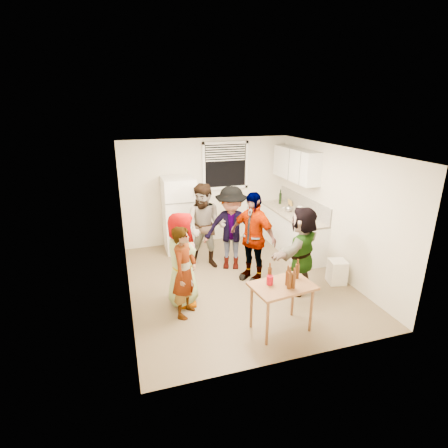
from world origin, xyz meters
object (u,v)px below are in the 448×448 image
object	(u,v)px
blue_cup	(297,223)
guest_grey	(184,302)
refrigerator	(179,215)
trash_bin	(337,271)
guest_back_right	(231,267)
wine_bottle	(280,204)
guest_orange	(298,290)
beer_bottle_table	(289,288)
kettle	(289,212)
guest_back_left	(206,266)
guest_stripe	(186,314)
serving_table	(280,329)
red_cup	(270,284)
guest_black	(251,278)
beer_bottle_counter	(301,221)

from	to	relation	value
blue_cup	guest_grey	distance (m)	2.85
refrigerator	trash_bin	bearing A→B (deg)	-44.20
refrigerator	blue_cup	xyz separation A→B (m)	(2.19, -1.47, 0.05)
trash_bin	guest_back_right	world-z (taller)	trash_bin
wine_bottle	guest_orange	bearing A→B (deg)	-107.49
wine_bottle	beer_bottle_table	distance (m)	3.91
kettle	blue_cup	world-z (taller)	kettle
kettle	guest_back_right	xyz separation A→B (m)	(-1.58, -0.58, -0.90)
guest_orange	kettle	bearing A→B (deg)	-146.43
wine_bottle	guest_back_right	size ratio (longest dim) A/B	0.16
beer_bottle_table	guest_back_left	xyz separation A→B (m)	(-0.58, 2.54, -0.76)
guest_stripe	refrigerator	bearing A→B (deg)	26.37
beer_bottle_table	guest_grey	world-z (taller)	beer_bottle_table
blue_cup	guest_grey	world-z (taller)	blue_cup
trash_bin	guest_orange	size ratio (longest dim) A/B	0.29
serving_table	guest_back_left	world-z (taller)	serving_table
refrigerator	guest_grey	size ratio (longest dim) A/B	1.05
guest_back_right	blue_cup	bearing A→B (deg)	13.22
guest_back_left	guest_orange	size ratio (longest dim) A/B	1.10
red_cup	guest_black	world-z (taller)	red_cup
blue_cup	guest_grey	bearing A→B (deg)	-162.02
beer_bottle_table	guest_orange	xyz separation A→B (m)	(0.80, 1.07, -0.76)
guest_back_left	guest_black	size ratio (longest dim) A/B	1.01
red_cup	guest_stripe	xyz separation A→B (m)	(-1.11, 0.75, -0.76)
kettle	guest_black	world-z (taller)	kettle
kettle	guest_black	distance (m)	2.00
red_cup	guest_back_left	xyz separation A→B (m)	(-0.36, 2.35, -0.76)
guest_back_right	guest_orange	bearing A→B (deg)	-32.81
guest_black	red_cup	bearing A→B (deg)	-44.02
beer_bottle_counter	guest_back_right	size ratio (longest dim) A/B	0.13
wine_bottle	guest_back_left	xyz separation A→B (m)	(-2.16, -1.03, -0.90)
trash_bin	beer_bottle_table	bearing A→B (deg)	-145.36
blue_cup	wine_bottle	bearing A→B (deg)	77.94
wine_bottle	guest_stripe	size ratio (longest dim) A/B	0.18
wine_bottle	serving_table	distance (m)	3.92
guest_grey	guest_black	world-z (taller)	guest_grey
guest_black	guest_orange	distance (m)	0.95
guest_black	refrigerator	bearing A→B (deg)	178.12
beer_bottle_table	trash_bin	bearing A→B (deg)	34.64
serving_table	guest_stripe	size ratio (longest dim) A/B	0.59
refrigerator	beer_bottle_counter	xyz separation A→B (m)	(2.35, -1.34, 0.05)
blue_cup	red_cup	bearing A→B (deg)	-127.56
blue_cup	refrigerator	bearing A→B (deg)	146.22
beer_bottle_counter	guest_stripe	bearing A→B (deg)	-154.66
trash_bin	wine_bottle	bearing A→B (deg)	90.89
guest_back_right	beer_bottle_table	bearing A→B (deg)	-65.65
kettle	guest_orange	xyz separation A→B (m)	(-0.69, -1.85, -0.90)
trash_bin	guest_grey	world-z (taller)	trash_bin
blue_cup	serving_table	distance (m)	2.56
red_cup	guest_orange	world-z (taller)	red_cup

